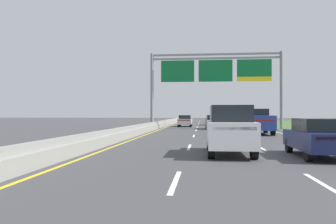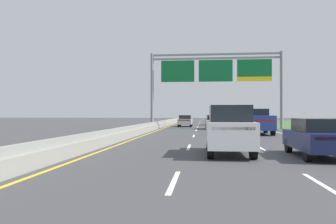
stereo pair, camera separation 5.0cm
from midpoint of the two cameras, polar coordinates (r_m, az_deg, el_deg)
The scene contains 10 objects.
ground_plane at distance 33.24m, azimuth 7.87°, elevation -3.34°, with size 220.00×220.00×0.00m, color #3D3D3F.
lane_striping at distance 32.78m, azimuth 7.89°, elevation -3.37°, with size 11.96×106.00×0.01m.
median_barrier_concrete at distance 33.65m, azimuth -3.45°, elevation -2.70°, with size 0.60×110.00×0.85m.
overhead_sign_gantry at distance 38.88m, azimuth 8.04°, elevation 6.37°, with size 15.06×0.42×8.81m.
pickup_truck_blue at distance 30.04m, azimuth 15.14°, elevation -1.60°, with size 2.12×5.44×2.20m.
car_darkgreen_centre_lane_sedan at distance 38.85m, azimuth 7.76°, elevation -1.69°, with size 1.91×4.44×1.57m.
car_silver_left_lane_sedan at distance 45.87m, azimuth 2.89°, elevation -1.48°, with size 1.87×4.42×1.57m.
car_navy_right_lane_sedan at distance 14.99m, azimuth 24.08°, elevation -3.90°, with size 1.88×4.43×1.57m.
car_white_centre_lane_suv at distance 14.83m, azimuth 10.30°, elevation -2.87°, with size 1.91×4.70×2.11m.
car_red_centre_lane_sedan at distance 52.77m, azimuth 7.40°, elevation -1.32°, with size 1.88×4.42×1.57m.
Camera 1 is at (-1.14, 1.82, 1.76)m, focal length 35.82 mm.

